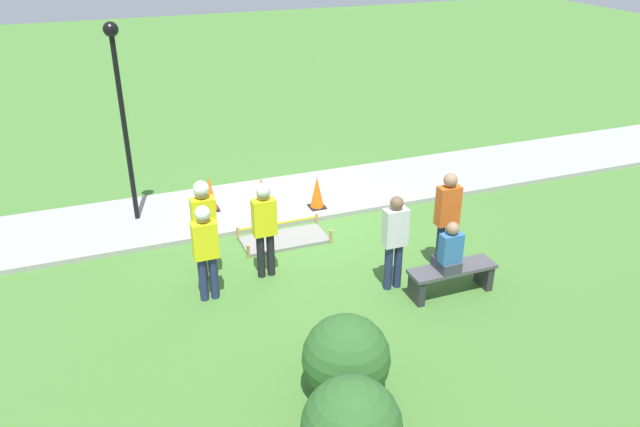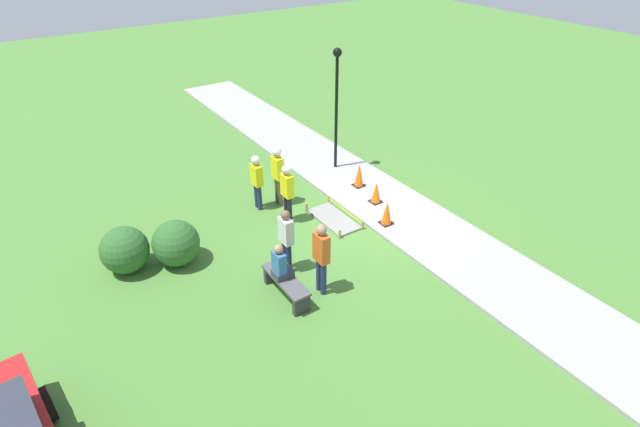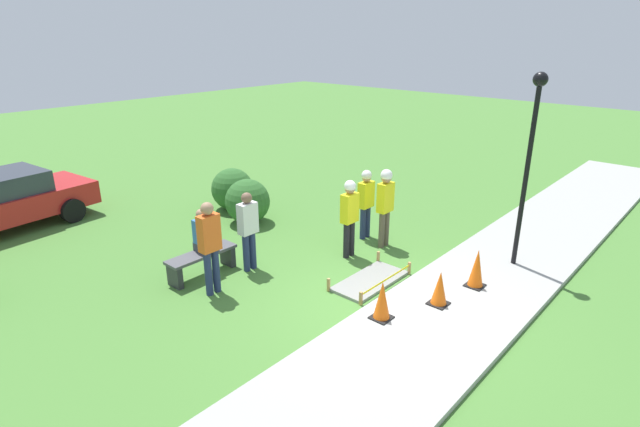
# 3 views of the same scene
# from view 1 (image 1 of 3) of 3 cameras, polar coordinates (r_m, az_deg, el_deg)

# --- Properties ---
(ground_plane) EXTENTS (60.00, 60.00, 0.00)m
(ground_plane) POSITION_cam_1_polar(r_m,az_deg,el_deg) (12.93, -1.17, -0.88)
(ground_plane) COLOR #477A33
(sidewalk) EXTENTS (28.00, 2.40, 0.10)m
(sidewalk) POSITION_cam_1_polar(r_m,az_deg,el_deg) (13.94, -2.86, 1.37)
(sidewalk) COLOR #9E9E99
(sidewalk) RESTS_ON ground_plane
(wet_concrete_patch) EXTENTS (1.71, 0.83, 0.27)m
(wet_concrete_patch) POSITION_cam_1_polar(r_m,az_deg,el_deg) (12.24, -3.29, -2.38)
(wet_concrete_patch) COLOR gray
(wet_concrete_patch) RESTS_ON ground_plane
(traffic_cone_near_patch) EXTENTS (0.34, 0.34, 0.71)m
(traffic_cone_near_patch) POSITION_cam_1_polar(r_m,az_deg,el_deg) (13.25, -0.28, 1.95)
(traffic_cone_near_patch) COLOR black
(traffic_cone_near_patch) RESTS_ON sidewalk
(traffic_cone_far_patch) EXTENTS (0.34, 0.34, 0.65)m
(traffic_cone_far_patch) POSITION_cam_1_polar(r_m,az_deg,el_deg) (13.39, -5.36, 1.97)
(traffic_cone_far_patch) COLOR black
(traffic_cone_far_patch) RESTS_ON sidewalk
(traffic_cone_sidewalk_edge) EXTENTS (0.34, 0.34, 0.77)m
(traffic_cone_sidewalk_edge) POSITION_cam_1_polar(r_m,az_deg,el_deg) (13.33, -10.06, 1.82)
(traffic_cone_sidewalk_edge) COLOR black
(traffic_cone_sidewalk_edge) RESTS_ON sidewalk
(park_bench) EXTENTS (1.51, 0.44, 0.51)m
(park_bench) POSITION_cam_1_polar(r_m,az_deg,el_deg) (10.69, 11.94, -5.56)
(park_bench) COLOR #2D2D33
(park_bench) RESTS_ON ground_plane
(person_seated_on_bench) EXTENTS (0.36, 0.44, 0.89)m
(person_seated_on_bench) POSITION_cam_1_polar(r_m,az_deg,el_deg) (10.33, 11.75, -3.42)
(person_seated_on_bench) COLOR #383D47
(person_seated_on_bench) RESTS_ON park_bench
(worker_supervisor) EXTENTS (0.40, 0.25, 1.70)m
(worker_supervisor) POSITION_cam_1_polar(r_m,az_deg,el_deg) (10.16, -10.44, -2.89)
(worker_supervisor) COLOR navy
(worker_supervisor) RESTS_ON ground_plane
(worker_assistant) EXTENTS (0.40, 0.27, 1.86)m
(worker_assistant) POSITION_cam_1_polar(r_m,az_deg,el_deg) (10.68, -10.56, -0.71)
(worker_assistant) COLOR brown
(worker_assistant) RESTS_ON ground_plane
(worker_trainee) EXTENTS (0.40, 0.26, 1.77)m
(worker_trainee) POSITION_cam_1_polar(r_m,az_deg,el_deg) (10.66, -5.11, -0.78)
(worker_trainee) COLOR black
(worker_trainee) RESTS_ON ground_plane
(bystander_in_orange_shirt) EXTENTS (0.40, 0.24, 1.85)m
(bystander_in_orange_shirt) POSITION_cam_1_polar(r_m,az_deg,el_deg) (11.06, 11.54, -0.19)
(bystander_in_orange_shirt) COLOR navy
(bystander_in_orange_shirt) RESTS_ON ground_plane
(bystander_in_gray_shirt) EXTENTS (0.40, 0.22, 1.71)m
(bystander_in_gray_shirt) POSITION_cam_1_polar(r_m,az_deg,el_deg) (10.39, 6.85, -2.19)
(bystander_in_gray_shirt) COLOR navy
(bystander_in_gray_shirt) RESTS_ON ground_plane
(lamppost_near) EXTENTS (0.28, 0.28, 3.95)m
(lamppost_near) POSITION_cam_1_polar(r_m,az_deg,el_deg) (12.60, -17.81, 10.21)
(lamppost_near) COLOR black
(lamppost_near) RESTS_ON sidewalk
(shrub_rounded_near) EXTENTS (1.17, 1.17, 1.17)m
(shrub_rounded_near) POSITION_cam_1_polar(r_m,az_deg,el_deg) (7.44, 2.91, -18.92)
(shrub_rounded_near) COLOR #2D6028
(shrub_rounded_near) RESTS_ON ground_plane
(shrub_rounded_mid) EXTENTS (1.17, 1.17, 1.17)m
(shrub_rounded_mid) POSITION_cam_1_polar(r_m,az_deg,el_deg) (8.34, 2.41, -13.06)
(shrub_rounded_mid) COLOR #2D6028
(shrub_rounded_mid) RESTS_ON ground_plane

